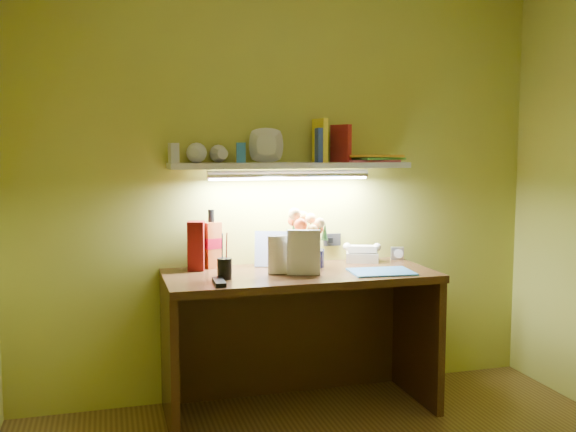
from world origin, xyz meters
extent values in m
cube|color=black|center=(0.00, 1.20, 0.38)|extent=(1.40, 0.60, 0.75)
cube|color=#B0B1B5|center=(0.65, 1.41, 0.79)|extent=(0.08, 0.06, 0.07)
cube|color=#620D0A|center=(-0.51, 1.40, 0.88)|extent=(0.10, 0.10, 0.26)
cylinder|color=black|center=(-0.41, 1.13, 0.84)|extent=(0.09, 0.09, 0.18)
cube|color=black|center=(-0.46, 1.02, 0.76)|extent=(0.06, 0.18, 0.02)
cube|color=#327ECF|center=(0.40, 1.07, 0.75)|extent=(0.34, 0.26, 0.01)
imported|color=white|center=(-0.18, 1.17, 0.85)|extent=(0.15, 0.04, 0.20)
imported|color=silver|center=(-0.09, 1.14, 0.87)|extent=(0.17, 0.07, 0.23)
cube|color=silver|center=(0.00, 1.38, 1.30)|extent=(1.30, 0.25, 0.03)
imported|color=silver|center=(-0.52, 1.39, 1.36)|extent=(0.14, 0.14, 0.08)
imported|color=silver|center=(-0.37, 1.39, 1.36)|extent=(0.11, 0.11, 0.09)
imported|color=silver|center=(-0.13, 1.38, 1.34)|extent=(0.22, 0.22, 0.05)
cube|color=silver|center=(-0.62, 1.43, 1.37)|extent=(0.06, 0.05, 0.10)
cube|color=#327ECF|center=(-0.26, 1.42, 1.37)|extent=(0.05, 0.04, 0.11)
cube|color=#A41F21|center=(0.18, 1.41, 1.42)|extent=(0.03, 0.14, 0.21)
cube|color=yellow|center=(0.17, 1.39, 1.43)|extent=(0.04, 0.15, 0.24)
cube|color=#2F4BB4|center=(0.16, 1.39, 1.41)|extent=(0.05, 0.14, 0.18)
cube|color=#21803F|center=(0.19, 1.41, 1.41)|extent=(0.04, 0.12, 0.19)
cube|color=#A41F21|center=(0.30, 1.40, 1.42)|extent=(0.08, 0.15, 0.21)
cube|color=#E75B88|center=(0.46, 1.41, 1.32)|extent=(0.31, 0.24, 0.01)
cube|color=#60C75B|center=(0.51, 1.39, 1.33)|extent=(0.30, 0.25, 0.01)
cube|color=orange|center=(0.49, 1.41, 1.35)|extent=(0.33, 0.26, 0.01)
camera|label=1|loc=(-0.96, -1.95, 1.38)|focal=40.00mm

